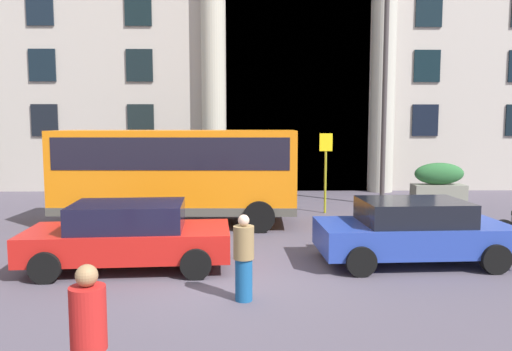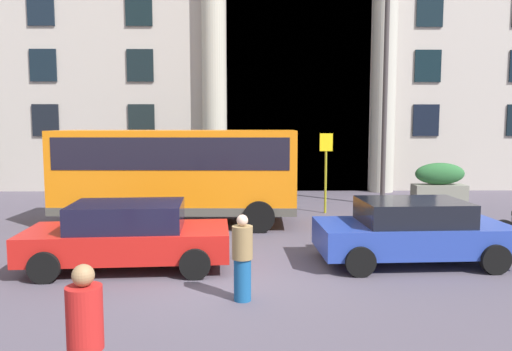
{
  "view_description": "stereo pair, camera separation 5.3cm",
  "coord_description": "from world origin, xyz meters",
  "px_view_note": "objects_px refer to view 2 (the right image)",
  "views": [
    {
      "loc": [
        0.47,
        -9.5,
        3.07
      ],
      "look_at": [
        0.75,
        5.43,
        1.51
      ],
      "focal_mm": 34.8,
      "sensor_mm": 36.0,
      "label": 1
    },
    {
      "loc": [
        0.52,
        -9.5,
        3.07
      ],
      "look_at": [
        0.75,
        5.43,
        1.51
      ],
      "focal_mm": 34.8,
      "sensor_mm": 36.0,
      "label": 2
    }
  ],
  "objects_px": {
    "orange_minibus": "(177,169)",
    "pedestrian_child_trailing": "(242,258)",
    "bus_stop_sign": "(326,164)",
    "parked_compact_extra": "(412,231)",
    "hedge_planter_entrance_right": "(440,182)",
    "lamppost_plaza_centre": "(386,79)",
    "parked_hatchback_near": "(128,235)",
    "pedestrian_woman_with_bag": "(86,347)",
    "hedge_planter_far_east": "(177,179)"
  },
  "relations": [
    {
      "from": "pedestrian_woman_with_bag",
      "to": "lamppost_plaza_centre",
      "type": "distance_m",
      "value": 15.75
    },
    {
      "from": "hedge_planter_entrance_right",
      "to": "bus_stop_sign",
      "type": "bearing_deg",
      "value": -150.69
    },
    {
      "from": "orange_minibus",
      "to": "pedestrian_child_trailing",
      "type": "bearing_deg",
      "value": -71.05
    },
    {
      "from": "bus_stop_sign",
      "to": "lamppost_plaza_centre",
      "type": "relative_size",
      "value": 0.34
    },
    {
      "from": "bus_stop_sign",
      "to": "pedestrian_child_trailing",
      "type": "height_order",
      "value": "bus_stop_sign"
    },
    {
      "from": "bus_stop_sign",
      "to": "parked_hatchback_near",
      "type": "distance_m",
      "value": 8.35
    },
    {
      "from": "hedge_planter_entrance_right",
      "to": "pedestrian_child_trailing",
      "type": "bearing_deg",
      "value": -124.62
    },
    {
      "from": "hedge_planter_far_east",
      "to": "lamppost_plaza_centre",
      "type": "xyz_separation_m",
      "value": [
        7.99,
        -1.62,
        3.91
      ]
    },
    {
      "from": "hedge_planter_far_east",
      "to": "parked_hatchback_near",
      "type": "bearing_deg",
      "value": -87.88
    },
    {
      "from": "orange_minibus",
      "to": "pedestrian_child_trailing",
      "type": "height_order",
      "value": "orange_minibus"
    },
    {
      "from": "parked_hatchback_near",
      "to": "lamppost_plaza_centre",
      "type": "height_order",
      "value": "lamppost_plaza_centre"
    },
    {
      "from": "orange_minibus",
      "to": "hedge_planter_far_east",
      "type": "distance_m",
      "value": 5.23
    },
    {
      "from": "parked_compact_extra",
      "to": "pedestrian_child_trailing",
      "type": "xyz_separation_m",
      "value": [
        -3.71,
        -2.31,
        0.04
      ]
    },
    {
      "from": "hedge_planter_far_east",
      "to": "parked_hatchback_near",
      "type": "xyz_separation_m",
      "value": [
        0.36,
        -9.72,
        -0.09
      ]
    },
    {
      "from": "orange_minibus",
      "to": "parked_hatchback_near",
      "type": "relative_size",
      "value": 1.65
    },
    {
      "from": "hedge_planter_far_east",
      "to": "lamppost_plaza_centre",
      "type": "bearing_deg",
      "value": -11.43
    },
    {
      "from": "bus_stop_sign",
      "to": "pedestrian_child_trailing",
      "type": "relative_size",
      "value": 1.81
    },
    {
      "from": "pedestrian_woman_with_bag",
      "to": "pedestrian_child_trailing",
      "type": "relative_size",
      "value": 1.12
    },
    {
      "from": "parked_compact_extra",
      "to": "parked_hatchback_near",
      "type": "height_order",
      "value": "parked_hatchback_near"
    },
    {
      "from": "pedestrian_child_trailing",
      "to": "hedge_planter_far_east",
      "type": "bearing_deg",
      "value": -9.98
    },
    {
      "from": "hedge_planter_entrance_right",
      "to": "parked_hatchback_near",
      "type": "bearing_deg",
      "value": -137.84
    },
    {
      "from": "bus_stop_sign",
      "to": "pedestrian_woman_with_bag",
      "type": "xyz_separation_m",
      "value": [
        -4.27,
        -12.06,
        -0.84
      ]
    },
    {
      "from": "orange_minibus",
      "to": "bus_stop_sign",
      "type": "relative_size",
      "value": 2.63
    },
    {
      "from": "parked_compact_extra",
      "to": "pedestrian_woman_with_bag",
      "type": "height_order",
      "value": "pedestrian_woman_with_bag"
    },
    {
      "from": "pedestrian_woman_with_bag",
      "to": "lamppost_plaza_centre",
      "type": "xyz_separation_m",
      "value": [
        6.69,
        13.72,
        3.87
      ]
    },
    {
      "from": "pedestrian_woman_with_bag",
      "to": "orange_minibus",
      "type": "bearing_deg",
      "value": -61.75
    },
    {
      "from": "bus_stop_sign",
      "to": "pedestrian_woman_with_bag",
      "type": "relative_size",
      "value": 1.62
    },
    {
      "from": "pedestrian_child_trailing",
      "to": "bus_stop_sign",
      "type": "bearing_deg",
      "value": -41.51
    },
    {
      "from": "bus_stop_sign",
      "to": "orange_minibus",
      "type": "bearing_deg",
      "value": -159.2
    },
    {
      "from": "parked_compact_extra",
      "to": "lamppost_plaza_centre",
      "type": "distance_m",
      "value": 8.89
    },
    {
      "from": "hedge_planter_far_east",
      "to": "orange_minibus",
      "type": "bearing_deg",
      "value": -81.51
    },
    {
      "from": "parked_compact_extra",
      "to": "lamppost_plaza_centre",
      "type": "height_order",
      "value": "lamppost_plaza_centre"
    },
    {
      "from": "parked_hatchback_near",
      "to": "pedestrian_woman_with_bag",
      "type": "xyz_separation_m",
      "value": [
        0.94,
        -5.62,
        0.14
      ]
    },
    {
      "from": "orange_minibus",
      "to": "bus_stop_sign",
      "type": "bearing_deg",
      "value": 22.51
    },
    {
      "from": "parked_hatchback_near",
      "to": "pedestrian_child_trailing",
      "type": "height_order",
      "value": "pedestrian_child_trailing"
    },
    {
      "from": "pedestrian_child_trailing",
      "to": "hedge_planter_entrance_right",
      "type": "bearing_deg",
      "value": -58.11
    },
    {
      "from": "orange_minibus",
      "to": "hedge_planter_entrance_right",
      "type": "xyz_separation_m",
      "value": [
        9.84,
        4.65,
        -0.98
      ]
    },
    {
      "from": "bus_stop_sign",
      "to": "parked_compact_extra",
      "type": "bearing_deg",
      "value": -81.13
    },
    {
      "from": "hedge_planter_far_east",
      "to": "pedestrian_woman_with_bag",
      "type": "height_order",
      "value": "pedestrian_woman_with_bag"
    },
    {
      "from": "bus_stop_sign",
      "to": "hedge_planter_far_east",
      "type": "height_order",
      "value": "bus_stop_sign"
    },
    {
      "from": "orange_minibus",
      "to": "parked_compact_extra",
      "type": "bearing_deg",
      "value": -35.11
    },
    {
      "from": "pedestrian_woman_with_bag",
      "to": "hedge_planter_entrance_right",
      "type": "bearing_deg",
      "value": -96.75
    },
    {
      "from": "parked_hatchback_near",
      "to": "bus_stop_sign",
      "type": "bearing_deg",
      "value": 47.22
    },
    {
      "from": "lamppost_plaza_centre",
      "to": "pedestrian_child_trailing",
      "type": "bearing_deg",
      "value": -117.1
    },
    {
      "from": "parked_compact_extra",
      "to": "pedestrian_child_trailing",
      "type": "bearing_deg",
      "value": -150.67
    },
    {
      "from": "pedestrian_woman_with_bag",
      "to": "parked_compact_extra",
      "type": "bearing_deg",
      "value": -106.18
    },
    {
      "from": "hedge_planter_entrance_right",
      "to": "parked_compact_extra",
      "type": "height_order",
      "value": "hedge_planter_entrance_right"
    },
    {
      "from": "hedge_planter_entrance_right",
      "to": "lamppost_plaza_centre",
      "type": "xyz_separation_m",
      "value": [
        -2.61,
        -1.17,
        3.99
      ]
    },
    {
      "from": "parked_hatchback_near",
      "to": "lamppost_plaza_centre",
      "type": "xyz_separation_m",
      "value": [
        7.63,
        8.11,
        4.0
      ]
    },
    {
      "from": "lamppost_plaza_centre",
      "to": "parked_hatchback_near",
      "type": "bearing_deg",
      "value": -133.26
    }
  ]
}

